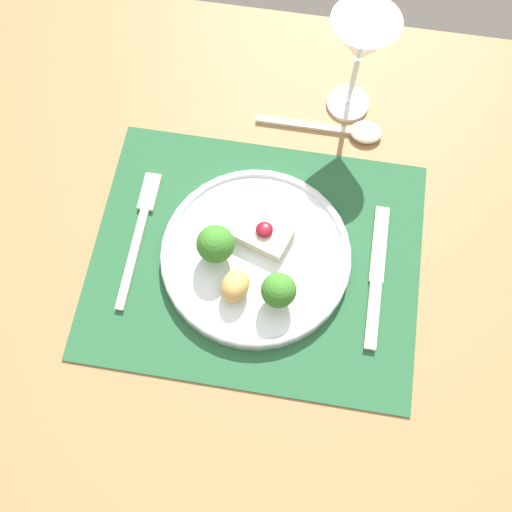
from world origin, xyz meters
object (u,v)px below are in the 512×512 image
(dinner_plate, at_px, (254,259))
(spoon, at_px, (350,130))
(wine_glass_near, at_px, (362,44))
(fork, at_px, (140,229))
(knife, at_px, (375,285))

(dinner_plate, distance_m, spoon, 0.26)
(dinner_plate, relative_size, wine_glass_near, 1.48)
(spoon, relative_size, wine_glass_near, 1.09)
(dinner_plate, distance_m, wine_glass_near, 0.33)
(dinner_plate, bearing_deg, fork, 171.77)
(spoon, height_order, wine_glass_near, wine_glass_near)
(fork, relative_size, wine_glass_near, 1.18)
(dinner_plate, relative_size, knife, 1.25)
(fork, height_order, spoon, spoon)
(knife, bearing_deg, spoon, 102.83)
(spoon, distance_m, wine_glass_near, 0.14)
(fork, distance_m, knife, 0.34)
(fork, height_order, wine_glass_near, wine_glass_near)
(dinner_plate, relative_size, spoon, 1.36)
(knife, xyz_separation_m, spoon, (-0.06, 0.25, -0.00))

